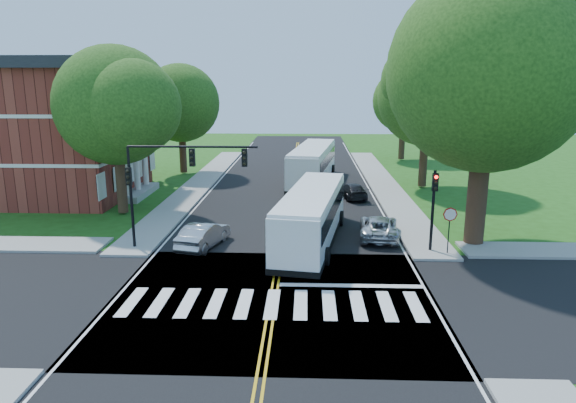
{
  "coord_description": "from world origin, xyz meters",
  "views": [
    {
      "loc": [
        1.42,
        -20.5,
        9.21
      ],
      "look_at": [
        0.34,
        8.17,
        2.4
      ],
      "focal_mm": 32.0,
      "sensor_mm": 36.0,
      "label": 1
    }
  ],
  "objects_px": {
    "bus_lead": "(312,215)",
    "hatchback": "(203,235)",
    "suv": "(379,227)",
    "signal_ne": "(434,200)",
    "signal_nw": "(172,172)",
    "dark_sedan": "(352,191)",
    "bus_follow": "(313,164)"
  },
  "relations": [
    {
      "from": "signal_nw",
      "to": "bus_follow",
      "type": "relative_size",
      "value": 0.54
    },
    {
      "from": "signal_nw",
      "to": "hatchback",
      "type": "bearing_deg",
      "value": 18.4
    },
    {
      "from": "bus_follow",
      "to": "hatchback",
      "type": "bearing_deg",
      "value": 79.79
    },
    {
      "from": "signal_ne",
      "to": "bus_lead",
      "type": "xyz_separation_m",
      "value": [
        -6.49,
        1.56,
        -1.31
      ]
    },
    {
      "from": "bus_follow",
      "to": "suv",
      "type": "relative_size",
      "value": 2.79
    },
    {
      "from": "dark_sedan",
      "to": "suv",
      "type": "bearing_deg",
      "value": 82.14
    },
    {
      "from": "suv",
      "to": "bus_follow",
      "type": "bearing_deg",
      "value": -70.61
    },
    {
      "from": "bus_lead",
      "to": "dark_sedan",
      "type": "relative_size",
      "value": 2.99
    },
    {
      "from": "signal_nw",
      "to": "bus_lead",
      "type": "height_order",
      "value": "signal_nw"
    },
    {
      "from": "suv",
      "to": "dark_sedan",
      "type": "xyz_separation_m",
      "value": [
        -0.69,
        10.52,
        -0.06
      ]
    },
    {
      "from": "suv",
      "to": "signal_ne",
      "type": "bearing_deg",
      "value": 139.43
    },
    {
      "from": "bus_lead",
      "to": "hatchback",
      "type": "bearing_deg",
      "value": 19.09
    },
    {
      "from": "hatchback",
      "to": "suv",
      "type": "height_order",
      "value": "hatchback"
    },
    {
      "from": "signal_ne",
      "to": "bus_lead",
      "type": "distance_m",
      "value": 6.8
    },
    {
      "from": "hatchback",
      "to": "suv",
      "type": "bearing_deg",
      "value": -153.38
    },
    {
      "from": "signal_nw",
      "to": "hatchback",
      "type": "height_order",
      "value": "signal_nw"
    },
    {
      "from": "dark_sedan",
      "to": "bus_follow",
      "type": "bearing_deg",
      "value": -74.74
    },
    {
      "from": "signal_ne",
      "to": "signal_nw",
      "type": "bearing_deg",
      "value": -179.95
    },
    {
      "from": "signal_ne",
      "to": "suv",
      "type": "distance_m",
      "value": 4.29
    },
    {
      "from": "signal_ne",
      "to": "bus_lead",
      "type": "relative_size",
      "value": 0.36
    },
    {
      "from": "signal_nw",
      "to": "signal_ne",
      "type": "distance_m",
      "value": 14.13
    },
    {
      "from": "bus_follow",
      "to": "dark_sedan",
      "type": "height_order",
      "value": "bus_follow"
    },
    {
      "from": "bus_lead",
      "to": "hatchback",
      "type": "distance_m",
      "value": 6.26
    },
    {
      "from": "suv",
      "to": "dark_sedan",
      "type": "bearing_deg",
      "value": -79.71
    },
    {
      "from": "signal_ne",
      "to": "hatchback",
      "type": "height_order",
      "value": "signal_ne"
    },
    {
      "from": "signal_ne",
      "to": "suv",
      "type": "xyz_separation_m",
      "value": [
        -2.47,
        2.65,
        -2.29
      ]
    },
    {
      "from": "signal_ne",
      "to": "bus_lead",
      "type": "height_order",
      "value": "signal_ne"
    },
    {
      "from": "bus_lead",
      "to": "dark_sedan",
      "type": "distance_m",
      "value": 12.13
    },
    {
      "from": "bus_lead",
      "to": "suv",
      "type": "xyz_separation_m",
      "value": [
        4.02,
        1.1,
        -0.98
      ]
    },
    {
      "from": "signal_ne",
      "to": "bus_follow",
      "type": "bearing_deg",
      "value": 107.98
    },
    {
      "from": "bus_lead",
      "to": "hatchback",
      "type": "xyz_separation_m",
      "value": [
        -6.09,
        -1.08,
        -0.93
      ]
    },
    {
      "from": "bus_lead",
      "to": "dark_sedan",
      "type": "xyz_separation_m",
      "value": [
        3.33,
        11.61,
        -1.04
      ]
    }
  ]
}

